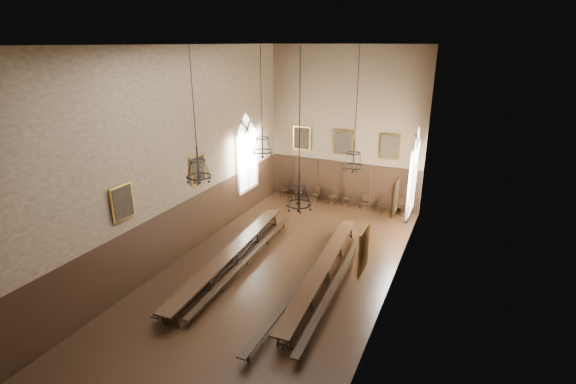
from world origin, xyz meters
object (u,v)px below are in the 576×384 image
Objects in this scene: chair_6 at (381,207)px; chandelier_front_left at (198,169)px; table_left at (232,258)px; chandelier_back_right at (354,159)px; chair_3 at (333,199)px; table_right at (323,272)px; chair_1 at (299,194)px; chair_7 at (399,209)px; bench_right_inner at (309,277)px; bench_left_outer at (226,255)px; chair_2 at (316,197)px; bench_right_outer at (337,282)px; chair_5 at (364,204)px; chandelier_front_right at (299,194)px; bench_left_inner at (247,261)px; chair_4 at (346,201)px; chair_0 at (284,192)px; chandelier_back_left at (262,145)px.

chandelier_front_left reaches higher than chair_6.
table_left is 1.97× the size of chandelier_back_right.
chair_3 is 0.19× the size of chandelier_back_right.
chair_1 reaches higher than table_right.
bench_right_inner is at bearing -102.29° from chair_7.
bench_left_outer is 8.65m from chair_2.
chandelier_back_right is at bearing 97.49° from bench_right_outer.
chair_2 is (-3.41, 8.33, -0.11)m from table_right.
table_left is 10.88× the size of chair_5.
chandelier_front_right reaches higher than chair_7.
bench_left_inner is 2.92m from bench_right_inner.
chandelier_front_left reaches higher than bench_right_outer.
chair_5 is (1.06, -0.08, 0.00)m from chair_4.
chair_6 reaches higher than chair_0.
chair_3 is at bearing 102.35° from bench_right_inner.
chandelier_front_left is at bearing -91.86° from chair_5.
bench_right_outer is at bearing -50.60° from chair_2.
table_right is at bearing -43.89° from chair_0.
chair_7 is (5.92, 8.54, 0.02)m from bench_left_outer.
table_right is 8.48m from chair_4.
chair_1 reaches higher than table_left.
chair_5 reaches higher than bench_right_inner.
chair_7 is (5.46, 8.75, -0.08)m from table_left.
table_right is 1.91× the size of chandelier_back_right.
table_right is 8.27m from chair_5.
bench_right_outer is (4.05, -0.02, 0.01)m from bench_left_inner.
chandelier_back_left reaches higher than chair_7.
chair_0 is 1.02× the size of chair_1.
bench_right_inner is 2.09× the size of chandelier_front_right.
chair_3 is at bearing -179.75° from chair_7.
chair_6 is at bearing -176.58° from chair_7.
chandelier_front_right is at bearing -95.00° from chandelier_back_right.
bench_right_outer is at bearing 8.23° from bench_right_inner.
bench_left_inner is at bearing 71.36° from chandelier_front_left.
bench_right_inner is at bearing -171.77° from bench_right_outer.
table_right is at bearing 29.51° from chandelier_front_left.
chair_6 is at bearing 83.45° from bench_right_inner.
chair_2 is 1.08m from chair_3.
chair_7 is at bearing 8.77° from chair_4.
chair_6 reaches higher than bench_right_outer.
chandelier_back_left is (-0.32, -6.23, 4.52)m from chair_2.
chandelier_back_left is at bearing -99.40° from chair_4.
bench_right_inner is 9.62m from chair_1.
bench_left_outer is at bearing 100.85° from chandelier_front_left.
table_right is 8.60m from chair_3.
bench_right_outer is 4.80m from chandelier_front_right.
bench_right_outer is 10.96× the size of chair_1.
chair_1 is at bearing 98.01° from bench_left_inner.
bench_right_outer is 10.51× the size of chair_5.
chandelier_back_right is at bearing -100.90° from chair_7.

